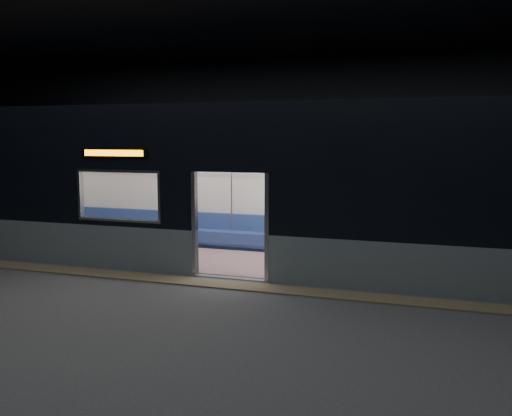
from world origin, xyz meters
The scene contains 7 objects.
station_floor centered at (0.00, 0.00, -0.01)m, with size 24.00×14.00×0.01m, color #47494C.
station_envelope centered at (0.00, 0.00, 3.66)m, with size 24.00×14.00×5.00m.
tactile_strip centered at (0.00, 0.55, 0.01)m, with size 22.80×0.50×0.03m, color #8C7F59.
metro_car centered at (0.00, 2.54, 1.85)m, with size 18.00×3.04×3.35m.
passenger centered at (1.00, 3.55, 0.76)m, with size 0.38×0.63×1.28m.
handbag centered at (0.98, 3.35, 0.65)m, with size 0.23×0.20×0.11m, color black.
transit_map centered at (2.32, 3.85, 1.49)m, with size 1.06×0.03×0.69m, color white.
Camera 1 is at (3.64, -8.44, 2.69)m, focal length 38.00 mm.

